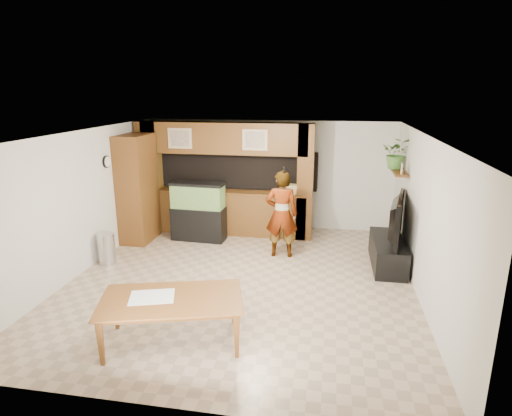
% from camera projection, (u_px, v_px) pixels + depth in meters
% --- Properties ---
extents(floor, '(6.50, 6.50, 0.00)m').
position_uv_depth(floor, '(241.00, 280.00, 7.68)').
color(floor, tan).
rests_on(floor, ground).
extents(ceiling, '(6.50, 6.50, 0.00)m').
position_uv_depth(ceiling, '(240.00, 134.00, 6.97)').
color(ceiling, white).
rests_on(ceiling, wall_back).
extents(wall_back, '(6.00, 0.00, 6.00)m').
position_uv_depth(wall_back, '(268.00, 174.00, 10.41)').
color(wall_back, beige).
rests_on(wall_back, floor).
extents(wall_left, '(0.00, 6.50, 6.50)m').
position_uv_depth(wall_left, '(80.00, 203.00, 7.82)').
color(wall_left, beige).
rests_on(wall_left, floor).
extents(wall_right, '(0.00, 6.50, 6.50)m').
position_uv_depth(wall_right, '(424.00, 220.00, 6.83)').
color(wall_right, beige).
rests_on(wall_right, floor).
extents(partition, '(4.20, 0.99, 2.60)m').
position_uv_depth(partition, '(224.00, 178.00, 9.98)').
color(partition, brown).
rests_on(partition, floor).
extents(wall_clock, '(0.05, 0.25, 0.25)m').
position_uv_depth(wall_clock, '(107.00, 162.00, 8.60)').
color(wall_clock, black).
rests_on(wall_clock, wall_left).
extents(wall_shelf, '(0.25, 0.90, 0.04)m').
position_uv_depth(wall_shelf, '(399.00, 172.00, 8.59)').
color(wall_shelf, brown).
rests_on(wall_shelf, wall_right).
extents(pantry_cabinet, '(0.59, 0.97, 2.37)m').
position_uv_depth(pantry_cabinet, '(137.00, 189.00, 9.44)').
color(pantry_cabinet, brown).
rests_on(pantry_cabinet, floor).
extents(trash_can, '(0.33, 0.33, 0.61)m').
position_uv_depth(trash_can, '(106.00, 249.00, 8.36)').
color(trash_can, '#B2B2B7').
rests_on(trash_can, floor).
extents(aquarium, '(1.20, 0.45, 1.33)m').
position_uv_depth(aquarium, '(198.00, 212.00, 9.58)').
color(aquarium, black).
rests_on(aquarium, floor).
extents(tv_stand, '(0.58, 1.58, 0.53)m').
position_uv_depth(tv_stand, '(388.00, 253.00, 8.26)').
color(tv_stand, black).
rests_on(tv_stand, floor).
extents(television, '(0.48, 1.51, 0.87)m').
position_uv_depth(television, '(391.00, 218.00, 8.07)').
color(television, black).
rests_on(television, tv_stand).
extents(photo_frame, '(0.06, 0.16, 0.21)m').
position_uv_depth(photo_frame, '(402.00, 168.00, 8.29)').
color(photo_frame, tan).
rests_on(photo_frame, wall_shelf).
extents(potted_plant, '(0.66, 0.60, 0.64)m').
position_uv_depth(potted_plant, '(397.00, 153.00, 8.75)').
color(potted_plant, '#3E6F2C').
rests_on(potted_plant, wall_shelf).
extents(person, '(0.68, 0.47, 1.78)m').
position_uv_depth(person, '(282.00, 214.00, 8.57)').
color(person, '#8F764E').
rests_on(person, floor).
extents(microphone, '(0.03, 0.09, 0.15)m').
position_uv_depth(microphone, '(284.00, 170.00, 8.16)').
color(microphone, black).
rests_on(microphone, person).
extents(dining_table, '(2.07, 1.49, 0.65)m').
position_uv_depth(dining_table, '(172.00, 322.00, 5.69)').
color(dining_table, brown).
rests_on(dining_table, floor).
extents(newspaper_a, '(0.68, 0.58, 0.01)m').
position_uv_depth(newspaper_a, '(152.00, 297.00, 5.67)').
color(newspaper_a, silver).
rests_on(newspaper_a, dining_table).
extents(counter_box, '(0.34, 0.25, 0.21)m').
position_uv_depth(counter_box, '(294.00, 189.00, 9.57)').
color(counter_box, tan).
rests_on(counter_box, partition).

